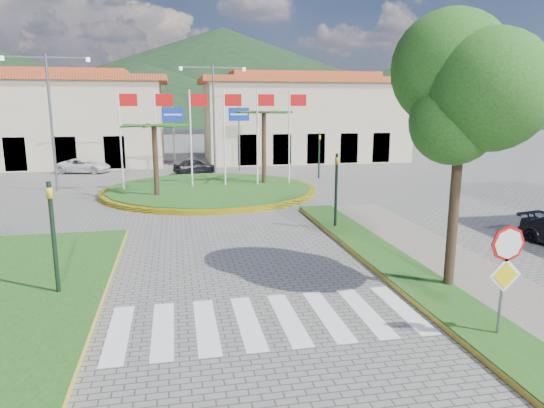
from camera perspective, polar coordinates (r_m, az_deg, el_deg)
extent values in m
cube|color=gray|center=(12.88, 29.00, -13.10)|extent=(4.00, 28.00, 0.15)
cube|color=#1E4915|center=(12.17, 24.56, -14.04)|extent=(1.60, 28.00, 0.18)
cube|color=#1E4915|center=(14.46, -29.30, -10.40)|extent=(5.00, 14.00, 0.18)
cube|color=silver|center=(12.09, -0.94, -13.54)|extent=(8.00, 3.00, 0.01)
cylinder|color=yellow|center=(29.27, -7.34, 1.64)|extent=(12.70, 12.70, 0.24)
cylinder|color=#1E4915|center=(29.26, -7.34, 1.70)|extent=(12.00, 12.00, 0.30)
cylinder|color=black|center=(26.96, -13.52, 4.66)|extent=(0.28, 0.28, 4.05)
cylinder|color=black|center=(30.39, -0.95, 6.33)|extent=(0.28, 0.28, 4.68)
cylinder|color=silver|center=(29.50, -17.36, 6.93)|extent=(0.10, 0.10, 6.00)
cube|color=red|center=(29.37, -16.56, 11.66)|extent=(1.00, 0.03, 0.70)
cylinder|color=silver|center=(29.36, -13.45, 7.12)|extent=(0.10, 0.10, 6.00)
cube|color=red|center=(29.27, -12.58, 11.86)|extent=(1.00, 0.03, 0.70)
cylinder|color=silver|center=(29.36, -9.52, 7.28)|extent=(0.10, 0.10, 6.00)
cube|color=red|center=(29.30, -8.58, 12.00)|extent=(1.00, 0.03, 0.70)
cylinder|color=silver|center=(29.49, -5.60, 7.40)|extent=(0.10, 0.10, 6.00)
cube|color=red|center=(29.47, -4.61, 12.09)|extent=(1.00, 0.03, 0.70)
cylinder|color=silver|center=(29.76, -1.74, 7.49)|extent=(0.10, 0.10, 6.00)
cube|color=red|center=(29.78, -0.70, 12.12)|extent=(1.00, 0.03, 0.70)
cylinder|color=silver|center=(30.16, 2.04, 7.54)|extent=(0.10, 0.10, 6.00)
cube|color=red|center=(30.21, 3.12, 12.09)|extent=(1.00, 0.03, 0.70)
cylinder|color=slate|center=(11.80, 25.44, -8.84)|extent=(0.07, 0.07, 2.50)
cylinder|color=red|center=(11.47, 26.02, -4.22)|extent=(0.80, 0.03, 0.80)
cube|color=yellow|center=(11.65, 25.74, -7.55)|extent=(0.78, 0.03, 0.78)
cylinder|color=black|center=(14.24, 20.57, -1.07)|extent=(0.28, 0.28, 4.40)
ellipsoid|color=#1C4913|center=(13.93, 21.46, 11.06)|extent=(3.60, 3.60, 3.20)
cylinder|color=black|center=(14.11, -24.26, -3.99)|extent=(0.12, 0.12, 3.20)
imported|color=gold|center=(13.89, -24.61, -0.01)|extent=(0.15, 0.18, 0.90)
cylinder|color=black|center=(20.16, 7.54, 1.40)|extent=(0.12, 0.12, 3.20)
imported|color=gold|center=(20.01, 7.62, 4.22)|extent=(0.15, 0.18, 0.90)
cylinder|color=black|center=(34.43, 5.56, 5.66)|extent=(0.12, 0.12, 3.20)
imported|color=gold|center=(34.34, 5.59, 7.32)|extent=(0.18, 0.15, 0.90)
cylinder|color=slate|center=(37.85, -11.48, 7.54)|extent=(0.12, 0.12, 5.20)
cube|color=#102DB2|center=(37.71, -11.60, 10.26)|extent=(1.60, 0.05, 1.00)
cylinder|color=slate|center=(38.17, -3.89, 7.78)|extent=(0.12, 0.12, 5.20)
cube|color=#102DB2|center=(38.04, -3.92, 10.48)|extent=(1.60, 0.05, 1.00)
cylinder|color=slate|center=(36.90, -6.84, 9.77)|extent=(0.16, 0.16, 8.00)
cube|color=slate|center=(36.90, -8.92, 15.62)|extent=(2.40, 0.08, 0.08)
cube|color=slate|center=(37.09, -5.07, 15.69)|extent=(2.40, 0.08, 0.08)
cylinder|color=slate|center=(31.58, -24.51, 8.52)|extent=(0.16, 0.16, 8.00)
cube|color=slate|center=(31.96, -27.27, 15.15)|extent=(2.40, 0.08, 0.08)
cube|color=slate|center=(31.42, -22.90, 15.60)|extent=(2.40, 0.08, 0.08)
cube|color=#C3B493|center=(46.38, -26.69, 8.38)|extent=(22.00, 9.00, 7.00)
cube|color=#AD3921|center=(46.40, -27.12, 12.99)|extent=(23.32, 9.54, 0.50)
cube|color=#AD3921|center=(46.43, -27.18, 13.60)|extent=(16.50, 4.95, 0.60)
cube|color=#C3B493|center=(46.36, 3.66, 9.57)|extent=(18.00, 9.00, 7.00)
cube|color=#AD3921|center=(46.38, 3.72, 14.21)|extent=(19.08, 9.54, 0.50)
cube|color=#AD3921|center=(46.41, 3.73, 14.82)|extent=(13.50, 4.95, 0.60)
cone|color=black|center=(167.91, -5.73, 14.94)|extent=(180.00, 180.00, 30.00)
cone|color=black|center=(159.03, 15.94, 12.59)|extent=(120.00, 120.00, 18.00)
cone|color=black|center=(137.03, -15.08, 12.44)|extent=(110.00, 110.00, 16.00)
imported|color=silver|center=(39.82, -21.30, 4.21)|extent=(4.28, 2.68, 1.10)
imported|color=black|center=(37.31, -9.03, 4.42)|extent=(3.52, 2.57, 1.12)
imported|color=black|center=(44.08, 4.27, 5.79)|extent=(4.28, 1.80, 1.37)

